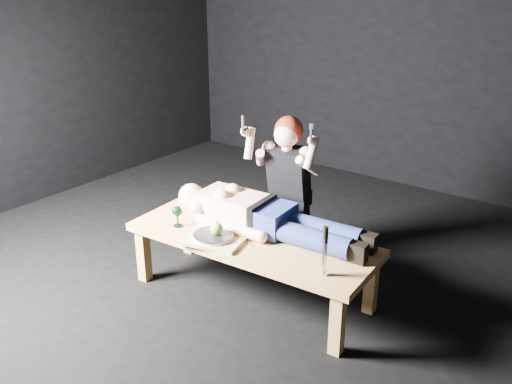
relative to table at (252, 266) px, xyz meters
The scene contains 13 objects.
ground 0.35m from the table, 139.53° to the left, with size 5.00×5.00×0.00m, color black.
back_wall 2.97m from the table, 94.39° to the left, with size 5.00×5.00×0.00m, color black.
table is the anchor object (origin of this frame).
lying_man 0.38m from the table, 74.21° to the left, with size 1.57×0.48×0.25m, color beige, non-canonical shape.
kneeling_woman 0.76m from the table, 99.53° to the left, with size 0.62×0.70×1.17m, color black, non-canonical shape.
serving_tray 0.35m from the table, 128.70° to the right, with size 0.40×0.29×0.02m, color tan.
plate 0.36m from the table, 128.70° to the right, with size 0.26×0.26×0.02m, color white.
apple 0.39m from the table, 126.28° to the right, with size 0.09×0.09×0.09m, color #58981B.
goblet 0.61m from the table, 159.97° to the right, with size 0.07×0.07×0.15m, color black, non-canonical shape.
fork_flat 0.49m from the table, 154.16° to the right, with size 0.02×0.18×0.01m, color #B2B2B7.
knife_flat 0.30m from the table, 83.06° to the right, with size 0.02×0.18×0.01m, color #B2B2B7.
spoon_flat 0.24m from the table, 73.22° to the right, with size 0.02×0.18×0.01m, color #B2B2B7.
carving_knife 0.76m from the table, 13.36° to the right, with size 0.04×0.04×0.31m, color #B2B2B7, non-canonical shape.
Camera 1 is at (2.17, -2.77, 2.07)m, focal length 38.31 mm.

